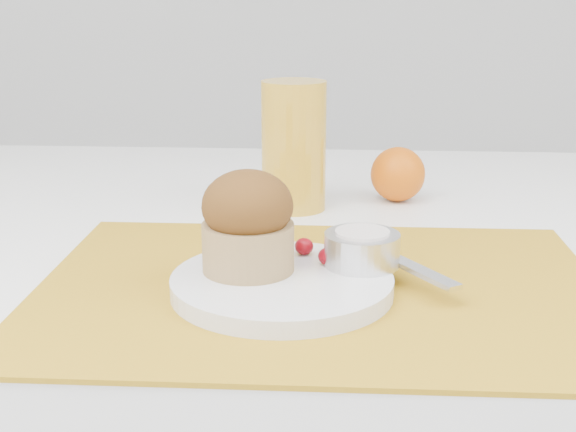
# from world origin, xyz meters

# --- Properties ---
(placemat) EXTENTS (0.50, 0.37, 0.00)m
(placemat) POSITION_xyz_m (-0.03, -0.17, 0.75)
(placemat) COLOR #B68419
(placemat) RESTS_ON table
(plate) EXTENTS (0.20, 0.20, 0.02)m
(plate) POSITION_xyz_m (-0.06, -0.19, 0.76)
(plate) COLOR silver
(plate) RESTS_ON placemat
(ramekin) EXTENTS (0.07, 0.07, 0.03)m
(ramekin) POSITION_xyz_m (0.00, -0.15, 0.78)
(ramekin) COLOR silver
(ramekin) RESTS_ON plate
(cream) EXTENTS (0.05, 0.05, 0.01)m
(cream) POSITION_xyz_m (0.00, -0.15, 0.80)
(cream) COLOR beige
(cream) RESTS_ON ramekin
(raspberry_near) EXTENTS (0.02, 0.02, 0.02)m
(raspberry_near) POSITION_xyz_m (-0.05, -0.13, 0.78)
(raspberry_near) COLOR #610208
(raspberry_near) RESTS_ON plate
(raspberry_far) EXTENTS (0.02, 0.02, 0.02)m
(raspberry_far) POSITION_xyz_m (-0.03, -0.16, 0.78)
(raspberry_far) COLOR #540209
(raspberry_far) RESTS_ON plate
(butter_knife) EXTENTS (0.11, 0.16, 0.00)m
(butter_knife) POSITION_xyz_m (0.03, -0.14, 0.77)
(butter_knife) COLOR silver
(butter_knife) RESTS_ON plate
(orange) EXTENTS (0.07, 0.07, 0.07)m
(orange) POSITION_xyz_m (0.06, 0.14, 0.78)
(orange) COLOR #DF5F07
(orange) RESTS_ON table
(juice_glass) EXTENTS (0.09, 0.09, 0.15)m
(juice_glass) POSITION_xyz_m (-0.07, 0.10, 0.83)
(juice_glass) COLOR gold
(juice_glass) RESTS_ON table
(muffin) EXTENTS (0.09, 0.09, 0.09)m
(muffin) POSITION_xyz_m (-0.09, -0.17, 0.81)
(muffin) COLOR tan
(muffin) RESTS_ON plate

